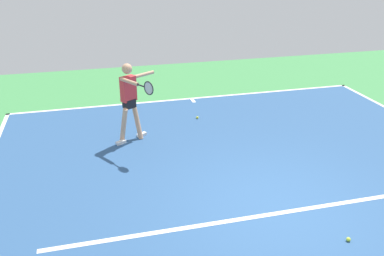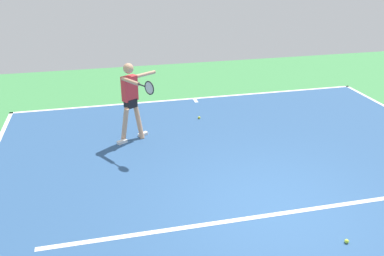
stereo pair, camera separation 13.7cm
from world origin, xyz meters
name	(u,v)px [view 2 (the right image)]	position (x,y,z in m)	size (l,w,h in m)	color
ground_plane	(272,208)	(0.00, 0.00, 0.00)	(19.85, 19.85, 0.00)	#428E4C
court_surface	(272,207)	(0.00, 0.00, 0.00)	(10.40, 11.74, 0.00)	#2D5484
court_line_baseline_near	(194,98)	(0.00, -5.82, 0.00)	(10.40, 0.10, 0.01)	white
court_line_service	(277,214)	(0.00, 0.20, 0.00)	(7.80, 0.10, 0.01)	white
court_line_centre_mark	(196,101)	(0.00, -5.62, 0.00)	(0.10, 0.30, 0.01)	white
tennis_player	(131,97)	(2.06, -3.33, 1.07)	(1.04, 1.43, 1.85)	tan
tennis_ball_centre_court	(199,118)	(0.24, -4.24, 0.03)	(0.07, 0.07, 0.07)	yellow
tennis_ball_by_baseline	(347,241)	(-0.72, 1.13, 0.03)	(0.07, 0.07, 0.07)	#C6E53D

